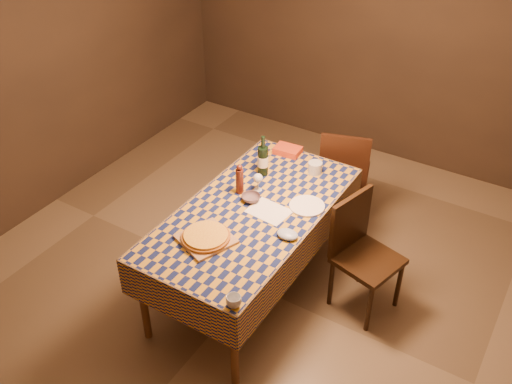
# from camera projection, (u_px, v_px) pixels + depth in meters

# --- Properties ---
(room) EXTENTS (5.00, 5.10, 2.70)m
(room) POSITION_uv_depth(u_px,v_px,m) (252.00, 141.00, 3.80)
(room) COLOR brown
(room) RESTS_ON ground
(dining_table) EXTENTS (0.94, 1.84, 0.77)m
(dining_table) POSITION_uv_depth(u_px,v_px,m) (252.00, 218.00, 4.18)
(dining_table) COLOR brown
(dining_table) RESTS_ON ground
(cutting_board) EXTENTS (0.42, 0.42, 0.02)m
(cutting_board) POSITION_uv_depth(u_px,v_px,m) (206.00, 239.00, 3.85)
(cutting_board) COLOR #A8794F
(cutting_board) RESTS_ON dining_table
(pizza) EXTENTS (0.38, 0.38, 0.03)m
(pizza) POSITION_uv_depth(u_px,v_px,m) (206.00, 236.00, 3.84)
(pizza) COLOR #945118
(pizza) RESTS_ON cutting_board
(pepper_mill) EXTENTS (0.06, 0.06, 0.25)m
(pepper_mill) POSITION_uv_depth(u_px,v_px,m) (240.00, 180.00, 4.25)
(pepper_mill) COLOR #4B1A11
(pepper_mill) RESTS_ON dining_table
(bowl) EXTENTS (0.18, 0.18, 0.04)m
(bowl) POSITION_uv_depth(u_px,v_px,m) (251.00, 198.00, 4.22)
(bowl) COLOR #5A444B
(bowl) RESTS_ON dining_table
(wine_glass) EXTENTS (0.07, 0.07, 0.15)m
(wine_glass) POSITION_uv_depth(u_px,v_px,m) (258.00, 179.00, 4.28)
(wine_glass) COLOR silver
(wine_glass) RESTS_ON dining_table
(wine_bottle) EXTENTS (0.09, 0.09, 0.34)m
(wine_bottle) POSITION_uv_depth(u_px,v_px,m) (263.00, 160.00, 4.45)
(wine_bottle) COLOR black
(wine_bottle) RESTS_ON dining_table
(deli_tub) EXTENTS (0.12, 0.12, 0.09)m
(deli_tub) POSITION_uv_depth(u_px,v_px,m) (315.00, 168.00, 4.51)
(deli_tub) COLOR #B9BEC0
(deli_tub) RESTS_ON dining_table
(takeout_container) EXTENTS (0.23, 0.17, 0.05)m
(takeout_container) POSITION_uv_depth(u_px,v_px,m) (288.00, 150.00, 4.76)
(takeout_container) COLOR #BB3818
(takeout_container) RESTS_ON dining_table
(white_plate) EXTENTS (0.31, 0.31, 0.02)m
(white_plate) POSITION_uv_depth(u_px,v_px,m) (307.00, 206.00, 4.16)
(white_plate) COLOR white
(white_plate) RESTS_ON dining_table
(tumbler) EXTENTS (0.12, 0.12, 0.07)m
(tumbler) POSITION_uv_depth(u_px,v_px,m) (234.00, 301.00, 3.35)
(tumbler) COLOR silver
(tumbler) RESTS_ON dining_table
(flour_patch) EXTENTS (0.31, 0.25, 0.00)m
(flour_patch) POSITION_uv_depth(u_px,v_px,m) (269.00, 211.00, 4.12)
(flour_patch) COLOR white
(flour_patch) RESTS_ON dining_table
(flour_bag) EXTENTS (0.17, 0.14, 0.04)m
(flour_bag) POSITION_uv_depth(u_px,v_px,m) (288.00, 234.00, 3.88)
(flour_bag) COLOR #9EB0CA
(flour_bag) RESTS_ON dining_table
(chair_far) EXTENTS (0.53, 0.53, 0.93)m
(chair_far) POSITION_uv_depth(u_px,v_px,m) (344.00, 171.00, 5.01)
(chair_far) COLOR black
(chair_far) RESTS_ON ground
(chair_right) EXTENTS (0.52, 0.52, 0.93)m
(chair_right) POSITION_uv_depth(u_px,v_px,m) (360.00, 248.00, 4.17)
(chair_right) COLOR black
(chair_right) RESTS_ON ground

